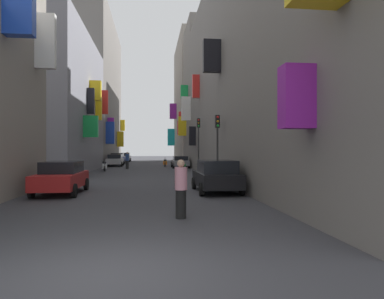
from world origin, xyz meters
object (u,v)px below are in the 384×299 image
(parked_car_blue, at_px, (117,158))
(scooter_white, at_px, (104,166))
(pedestrian_crossing, at_px, (127,160))
(traffic_light_near_corner, at_px, (198,137))
(pedestrian_near_left, at_px, (181,189))
(traffic_light_far_corner, at_px, (217,137))
(scooter_green, at_px, (183,166))
(parked_car_red, at_px, (62,177))
(parked_car_white, at_px, (125,157))
(parked_car_black, at_px, (216,176))
(scooter_orange, at_px, (165,163))
(parked_car_silver, at_px, (115,160))
(parked_car_grey, at_px, (180,161))

(parked_car_blue, xyz_separation_m, scooter_white, (0.19, -14.52, -0.34))
(pedestrian_crossing, distance_m, traffic_light_near_corner, 10.90)
(pedestrian_near_left, height_order, traffic_light_far_corner, traffic_light_far_corner)
(parked_car_blue, relative_size, scooter_green, 2.15)
(pedestrian_crossing, height_order, pedestrian_near_left, pedestrian_crossing)
(parked_car_blue, distance_m, traffic_light_far_corner, 29.79)
(pedestrian_crossing, xyz_separation_m, traffic_light_near_corner, (6.42, -8.53, 2.22))
(parked_car_red, bearing_deg, parked_car_blue, 90.98)
(parked_car_blue, bearing_deg, scooter_green, -63.46)
(parked_car_white, distance_m, traffic_light_near_corner, 31.21)
(parked_car_white, distance_m, parked_car_black, 42.52)
(pedestrian_crossing, relative_size, pedestrian_near_left, 1.02)
(parked_car_white, relative_size, scooter_orange, 2.16)
(parked_car_red, bearing_deg, pedestrian_near_left, -51.62)
(parked_car_white, height_order, parked_car_silver, parked_car_white)
(scooter_white, distance_m, traffic_light_far_corner, 16.44)
(parked_car_blue, relative_size, pedestrian_crossing, 2.36)
(scooter_orange, relative_size, pedestrian_near_left, 1.03)
(scooter_white, height_order, traffic_light_near_corner, traffic_light_near_corner)
(scooter_green, bearing_deg, parked_car_grey, 87.92)
(parked_car_white, relative_size, parked_car_silver, 0.95)
(parked_car_blue, height_order, pedestrian_crossing, pedestrian_crossing)
(parked_car_black, height_order, parked_car_silver, parked_car_black)
(parked_car_grey, bearing_deg, scooter_green, -92.08)
(parked_car_silver, bearing_deg, traffic_light_near_corner, -60.81)
(parked_car_black, bearing_deg, pedestrian_near_left, -110.19)
(pedestrian_near_left, bearing_deg, traffic_light_far_corner, 72.92)
(scooter_green, relative_size, traffic_light_far_corner, 0.48)
(parked_car_red, bearing_deg, scooter_white, 91.16)
(parked_car_black, relative_size, pedestrian_near_left, 2.36)
(scooter_white, bearing_deg, scooter_orange, 49.16)
(parked_car_black, bearing_deg, traffic_light_near_corner, 86.41)
(traffic_light_near_corner, bearing_deg, scooter_orange, 99.97)
(parked_car_blue, xyz_separation_m, pedestrian_crossing, (2.17, -11.74, 0.10))
(parked_car_grey, distance_m, parked_car_black, 21.93)
(parked_car_black, xyz_separation_m, scooter_orange, (-1.52, 24.71, -0.34))
(parked_car_red, bearing_deg, scooter_orange, 76.68)
(traffic_light_far_corner, bearing_deg, parked_car_silver, 109.90)
(parked_car_white, bearing_deg, pedestrian_near_left, -83.69)
(parked_car_red, bearing_deg, traffic_light_near_corner, 55.16)
(parked_car_silver, xyz_separation_m, pedestrian_near_left, (5.35, -32.86, 0.12))
(scooter_white, bearing_deg, pedestrian_crossing, 54.49)
(scooter_orange, height_order, traffic_light_far_corner, traffic_light_far_corner)
(scooter_white, xyz_separation_m, traffic_light_near_corner, (8.39, -5.76, 2.66))
(parked_car_blue, bearing_deg, parked_car_white, 88.22)
(parked_car_black, xyz_separation_m, pedestrian_near_left, (-2.24, -6.09, 0.08))
(scooter_white, bearing_deg, traffic_light_far_corner, -58.87)
(parked_car_blue, relative_size, scooter_orange, 2.33)
(parked_car_red, height_order, scooter_white, parked_car_red)
(traffic_light_far_corner, bearing_deg, pedestrian_near_left, -107.08)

